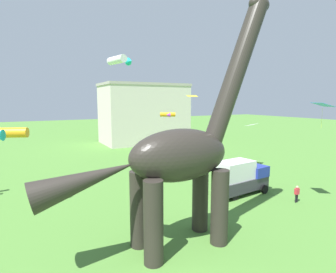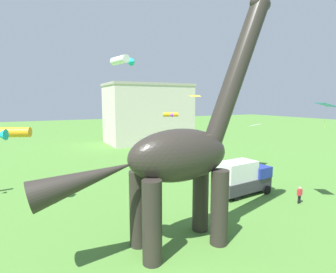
{
  "view_description": "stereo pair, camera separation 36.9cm",
  "coord_description": "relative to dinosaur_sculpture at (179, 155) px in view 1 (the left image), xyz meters",
  "views": [
    {
      "loc": [
        -5.79,
        -8.51,
        8.74
      ],
      "look_at": [
        2.16,
        6.32,
        6.49
      ],
      "focal_mm": 28.89,
      "sensor_mm": 36.0,
      "label": 1
    },
    {
      "loc": [
        -5.47,
        -8.68,
        8.74
      ],
      "look_at": [
        2.16,
        6.32,
        6.49
      ],
      "focal_mm": 28.89,
      "sensor_mm": 36.0,
      "label": 2
    }
  ],
  "objects": [
    {
      "name": "background_building_block",
      "position": [
        14.45,
        38.89,
        0.53
      ],
      "size": [
        17.28,
        9.99,
        12.16
      ],
      "color": "beige",
      "rests_on": "ground_plane"
    },
    {
      "name": "kite_near_high",
      "position": [
        -9.09,
        10.39,
        0.71
      ],
      "size": [
        2.89,
        2.85,
        0.83
      ],
      "color": "orange"
    },
    {
      "name": "kite_far_left",
      "position": [
        11.47,
        16.16,
        3.74
      ],
      "size": [
        1.57,
        1.33,
        1.66
      ],
      "color": "yellow"
    },
    {
      "name": "parked_box_truck",
      "position": [
        9.71,
        5.1,
        -3.92
      ],
      "size": [
        5.79,
        2.68,
        3.2
      ],
      "rotation": [
        0.0,
        0.0,
        0.11
      ],
      "color": "#38383D",
      "rests_on": "ground_plane"
    },
    {
      "name": "dinosaur_sculpture",
      "position": [
        0.0,
        0.0,
        0.0
      ],
      "size": [
        14.72,
        3.12,
        15.39
      ],
      "rotation": [
        0.0,
        0.0,
        -0.35
      ],
      "color": "#2D2823",
      "rests_on": "ground_plane"
    },
    {
      "name": "person_near_flyer",
      "position": [
        12.47,
        1.12,
        -4.67
      ],
      "size": [
        0.55,
        0.24,
        1.48
      ],
      "rotation": [
        0.0,
        0.0,
        5.08
      ],
      "color": "black",
      "rests_on": "ground_plane"
    },
    {
      "name": "kite_far_right",
      "position": [
        1.79,
        15.84,
        7.54
      ],
      "size": [
        2.82,
        3.1,
        0.88
      ],
      "color": "white"
    },
    {
      "name": "kite_high_left",
      "position": [
        12.93,
        -0.3,
        2.84
      ],
      "size": [
        1.79,
        1.99,
        2.04
      ],
      "color": "#287AE5"
    },
    {
      "name": "kite_mid_right",
      "position": [
        17.75,
        11.79,
        0.12
      ],
      "size": [
        2.2,
        2.01,
        0.31
      ],
      "color": "white"
    },
    {
      "name": "kite_trailing",
      "position": [
        7.73,
        15.79,
        1.46
      ],
      "size": [
        1.92,
        1.9,
        0.55
      ],
      "color": "orange"
    }
  ]
}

